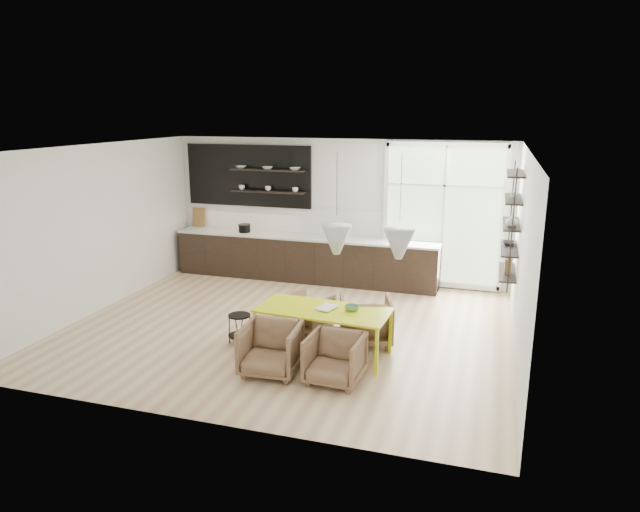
{
  "coord_description": "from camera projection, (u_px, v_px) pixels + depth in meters",
  "views": [
    {
      "loc": [
        3.06,
        -8.19,
        3.47
      ],
      "look_at": [
        0.36,
        0.6,
        1.1
      ],
      "focal_mm": 32.0,
      "sensor_mm": 36.0,
      "label": 1
    }
  ],
  "objects": [
    {
      "name": "table_book",
      "position": [
        320.0,
        306.0,
        8.24
      ],
      "size": [
        0.32,
        0.37,
        0.03
      ],
      "primitive_type": "imported",
      "rotation": [
        0.0,
        0.0,
        -0.28
      ],
      "color": "white",
      "rests_on": "dining_table"
    },
    {
      "name": "wire_stool",
      "position": [
        240.0,
        325.0,
        8.64
      ],
      "size": [
        0.36,
        0.36,
        0.46
      ],
      "rotation": [
        0.0,
        0.0,
        0.25
      ],
      "color": "black",
      "rests_on": "ground"
    },
    {
      "name": "armchair_back_right",
      "position": [
        366.0,
        320.0,
        8.66
      ],
      "size": [
        0.96,
        0.98,
        0.71
      ],
      "primitive_type": "imported",
      "rotation": [
        0.0,
        0.0,
        3.45
      ],
      "color": "brown",
      "rests_on": "ground"
    },
    {
      "name": "armchair_back_left",
      "position": [
        309.0,
        312.0,
        9.16
      ],
      "size": [
        0.83,
        0.85,
        0.61
      ],
      "primitive_type": "imported",
      "rotation": [
        0.0,
        0.0,
        2.81
      ],
      "color": "brown",
      "rests_on": "ground"
    },
    {
      "name": "right_shelving",
      "position": [
        511.0,
        227.0,
        9.03
      ],
      "size": [
        0.26,
        1.22,
        1.9
      ],
      "color": "black",
      "rests_on": "ground"
    },
    {
      "name": "room",
      "position": [
        340.0,
        229.0,
        9.8
      ],
      "size": [
        7.02,
        6.01,
        2.91
      ],
      "color": "beige",
      "rests_on": "ground"
    },
    {
      "name": "kitchen_run",
      "position": [
        301.0,
        251.0,
        11.85
      ],
      "size": [
        5.54,
        0.69,
        2.75
      ],
      "color": "black",
      "rests_on": "ground"
    },
    {
      "name": "dining_table",
      "position": [
        323.0,
        312.0,
        8.17
      ],
      "size": [
        1.94,
        0.97,
        0.69
      ],
      "rotation": [
        0.0,
        0.0,
        -0.07
      ],
      "color": "#CEDE0C",
      "rests_on": "ground"
    },
    {
      "name": "armchair_front_right",
      "position": [
        335.0,
        359.0,
        7.4
      ],
      "size": [
        0.73,
        0.75,
        0.65
      ],
      "primitive_type": "imported",
      "rotation": [
        0.0,
        0.0,
        -0.06
      ],
      "color": "brown",
      "rests_on": "ground"
    },
    {
      "name": "table_bowl",
      "position": [
        352.0,
        308.0,
        8.11
      ],
      "size": [
        0.24,
        0.24,
        0.07
      ],
      "primitive_type": "imported",
      "rotation": [
        0.0,
        0.0,
        -0.16
      ],
      "color": "#53855E",
      "rests_on": "dining_table"
    },
    {
      "name": "armchair_front_left",
      "position": [
        271.0,
        349.0,
        7.65
      ],
      "size": [
        0.8,
        0.82,
        0.7
      ],
      "primitive_type": "imported",
      "rotation": [
        0.0,
        0.0,
        0.07
      ],
      "color": "brown",
      "rests_on": "ground"
    }
  ]
}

